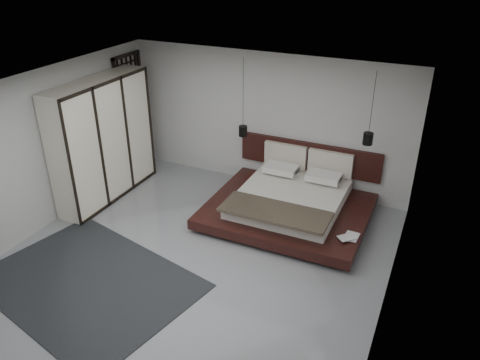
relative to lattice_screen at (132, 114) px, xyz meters
The scene contains 14 objects.
floor 4.05m from the lattice_screen, 39.71° to the right, with size 6.00×6.00×0.00m, color gray.
ceiling 4.12m from the lattice_screen, 39.71° to the right, with size 6.00×6.00×0.00m, color white.
wall_back 3.00m from the lattice_screen, 10.56° to the left, with size 6.00×6.00×0.00m, color #BCBCB9.
wall_front 6.20m from the lattice_screen, 61.57° to the right, with size 6.00×6.00×0.00m, color #BCBCB9.
wall_left 2.45m from the lattice_screen, 91.17° to the right, with size 6.00×6.00×0.00m, color #BCBCB9.
wall_right 6.44m from the lattice_screen, 22.38° to the right, with size 6.00×6.00×0.00m, color #BCBCB9.
lattice_screen is the anchor object (origin of this frame).
bed 4.07m from the lattice_screen, ahead, with size 2.92×2.45×1.10m.
book_lower 5.35m from the lattice_screen, 13.45° to the right, with size 0.23×0.31×0.03m, color #99724C.
book_upper 5.33m from the lattice_screen, 13.83° to the right, with size 0.20×0.27×0.02m, color #99724C.
pendant_left 2.71m from the lattice_screen, ahead, with size 0.17×0.17×1.54m.
pendant_right 5.12m from the lattice_screen, ahead, with size 0.17×0.17×1.30m.
wardrobe 1.34m from the lattice_screen, 79.11° to the right, with size 0.58×2.46×2.41m.
rug 4.32m from the lattice_screen, 64.86° to the right, with size 3.22×2.30×0.01m, color black.
Camera 1 is at (3.30, -5.47, 4.69)m, focal length 35.00 mm.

